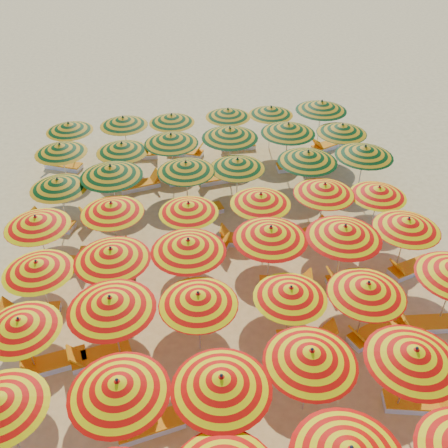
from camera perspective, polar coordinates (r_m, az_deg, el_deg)
The scene contains 70 objects.
ground at distance 17.68m, azimuth 0.25°, elevation -5.12°, with size 120.00×120.00×0.00m, color #F5CB6D.
umbrella_7 at distance 11.96m, azimuth -12.01°, elevation -17.76°, with size 3.07×3.07×2.49m.
umbrella_8 at distance 11.80m, azimuth -0.30°, elevation -17.66°, with size 3.05×3.05×2.49m.
umbrella_9 at distance 12.46m, azimuth 9.92°, elevation -14.66°, with size 2.67×2.67×2.45m.
umbrella_10 at distance 13.08m, azimuth 20.96°, elevation -13.83°, with size 2.62×2.62×2.48m.
umbrella_12 at distance 14.23m, azimuth -22.30°, elevation -10.56°, with size 2.54×2.54×2.22m.
umbrella_13 at distance 13.67m, azimuth -12.83°, elevation -8.82°, with size 3.05×3.05×2.53m.
umbrella_14 at distance 13.70m, azimuth -2.96°, elevation -8.53°, with size 2.94×2.94×2.35m.
umbrella_15 at distance 14.14m, azimuth 7.62°, elevation -7.76°, with size 2.23×2.23×2.22m.
umbrella_16 at distance 14.52m, azimuth 16.09°, elevation -7.09°, with size 2.58×2.58×2.36m.
umbrella_18 at distance 15.77m, azimuth -20.56°, elevation -4.59°, with size 2.65×2.65×2.25m.
umbrella_19 at distance 15.29m, azimuth -12.75°, elevation -3.38°, with size 3.03×3.03×2.46m.
umbrella_20 at distance 15.25m, azimuth -4.10°, elevation -2.45°, with size 2.71×2.71×2.48m.
umbrella_21 at distance 15.69m, azimuth 5.34°, elevation -1.03°, with size 2.76×2.76×2.54m.
umbrella_22 at distance 16.09m, azimuth 13.61°, elevation -0.87°, with size 2.76×2.76×2.56m.
umbrella_23 at distance 17.36m, azimuth 20.25°, elevation 0.01°, with size 2.44×2.44×2.34m.
umbrella_24 at distance 17.56m, azimuth -20.64°, elevation 0.26°, with size 2.87×2.87×2.31m.
umbrella_25 at distance 17.50m, azimuth -12.71°, elevation 1.82°, with size 2.59×2.59×2.32m.
umbrella_26 at distance 17.29m, azimuth -4.07°, elevation 1.88°, with size 2.64×2.64×2.21m.
umbrella_27 at distance 17.62m, azimuth 4.21°, elevation 2.91°, with size 2.71×2.71×2.30m.
umbrella_28 at distance 18.38m, azimuth 11.40°, elevation 3.97°, with size 2.89×2.89×2.36m.
umbrella_29 at distance 18.99m, azimuth 17.26°, elevation 3.58°, with size 2.72×2.72×2.19m.
umbrella_30 at distance 19.48m, azimuth -18.44°, elevation 4.41°, with size 2.30×2.30×2.26m.
umbrella_31 at distance 19.31m, azimuth -12.81°, elevation 5.93°, with size 2.71×2.71×2.51m.
umbrella_32 at distance 19.38m, azimuth -4.38°, elevation 6.55°, with size 2.64×2.64×2.39m.
umbrella_33 at distance 19.65m, azimuth 1.54°, elevation 6.92°, with size 2.77×2.77×2.32m.
umbrella_34 at distance 20.06m, azimuth 9.56°, elevation 7.61°, with size 2.99×2.99×2.52m.
umbrella_35 at distance 21.01m, azimuth 15.79°, elevation 8.02°, with size 2.40×2.40×2.49m.
umbrella_36 at distance 21.87m, azimuth -18.20°, elevation 8.20°, with size 2.20×2.20×2.29m.
umbrella_37 at distance 21.29m, azimuth -11.57°, elevation 8.58°, with size 2.27×2.27×2.30m.
umbrella_38 at distance 21.41m, azimuth -6.07°, elevation 9.67°, with size 2.76×2.76×2.44m.
umbrella_39 at distance 21.53m, azimuth 0.68°, elevation 10.37°, with size 2.63×2.63×2.57m.
umbrella_40 at distance 22.19m, azimuth 7.36°, elevation 10.79°, with size 3.13×3.13×2.52m.
umbrella_41 at distance 22.92m, azimuth 13.35°, elevation 10.55°, with size 2.88×2.88×2.35m.
umbrella_42 at distance 23.81m, azimuth -17.29°, elevation 10.55°, with size 2.68×2.68×2.22m.
umbrella_43 at distance 23.56m, azimuth -11.42°, elevation 11.45°, with size 2.47×2.47×2.31m.
umbrella_44 at distance 23.64m, azimuth -6.00°, elevation 11.90°, with size 2.26×2.26×2.24m.
umbrella_45 at distance 24.04m, azimuth 0.45°, elevation 12.57°, with size 2.47×2.47×2.26m.
umbrella_46 at distance 24.38m, azimuth 5.39°, elevation 12.76°, with size 2.56×2.56×2.25m.
umbrella_47 at distance 24.55m, azimuth 11.09°, elevation 13.12°, with size 3.22×3.22×2.56m.
lounger_4 at distance 13.73m, azimuth -8.62°, elevation -21.85°, with size 1.81×0.90×0.69m.
lounger_5 at distance 14.87m, azimuth 21.34°, elevation -18.45°, with size 1.82×0.95×0.69m.
lounger_7 at distance 15.48m, azimuth -18.82°, elevation -14.75°, with size 1.81×0.91×0.69m.
lounger_8 at distance 15.29m, azimuth -14.05°, elevation -14.39°, with size 1.82×0.96×0.69m.
lounger_9 at distance 15.47m, azimuth 9.45°, elevation -12.74°, with size 1.78×0.74×0.69m.
lounger_10 at distance 16.04m, azimuth 16.64°, elevation -11.87°, with size 1.82×1.18×0.69m.
lounger_11 at distance 16.80m, azimuth 21.80°, elevation -10.55°, with size 1.78×0.73×0.69m.
lounger_12 at distance 17.10m, azimuth -21.24°, elevation -9.39°, with size 1.75×0.62×0.69m.
lounger_13 at distance 16.76m, azimuth -13.55°, elevation -8.61°, with size 1.83×1.12×0.69m.
lounger_14 at distance 17.01m, azimuth 7.09°, elevation -6.84°, with size 1.82×0.94×0.69m.
lounger_15 at distance 17.55m, azimuth 14.22°, elevation -6.24°, with size 1.75×0.65×0.69m.
lounger_16 at distance 18.65m, azimuth 20.53°, elevation -4.74°, with size 1.83×1.08×0.69m.
lounger_17 at distance 18.56m, azimuth -17.62°, elevation -4.23°, with size 1.82×0.95×0.69m.
lounger_18 at distance 18.64m, azimuth -13.48°, elevation -3.17°, with size 1.78×0.76×0.69m.
lounger_19 at distance 18.50m, azimuth -2.04°, elevation -2.33°, with size 1.82×1.25×0.69m.
lounger_20 at distance 18.71m, azimuth 2.09°, elevation -1.80°, with size 1.82×0.98×0.69m.
lounger_21 at distance 19.21m, azimuth 9.43°, elevation -1.19°, with size 1.83×1.05×0.69m.
lounger_22 at distance 20.63m, azimuth -19.07°, elevation 0.02°, with size 1.82×1.19×0.69m.
lounger_23 at distance 20.55m, azimuth -13.69°, elevation 0.99°, with size 1.82×1.18×0.69m.
lounger_24 at distance 20.25m, azimuth -2.65°, elevation 1.53°, with size 1.82×0.93×0.69m.
lounger_25 at distance 22.18m, azimuth -9.46°, elevation 4.46°, with size 1.82×0.98×0.69m.
lounger_26 at distance 22.48m, azimuth -4.24°, elevation 5.36°, with size 1.82×1.01×0.69m.
lounger_27 at distance 22.33m, azimuth -0.81°, elevation 5.23°, with size 1.80×0.85×0.69m.
lounger_28 at distance 23.51m, azimuth 8.24°, elevation 6.57°, with size 1.74×0.59×0.69m.
lounger_29 at distance 24.53m, azimuth -17.95°, elevation 6.43°, with size 1.82×1.23×0.69m.
lounger_30 at distance 24.59m, azimuth -9.49°, elevation 7.86°, with size 1.75×0.64×0.69m.
lounger_31 at distance 24.50m, azimuth -4.34°, elevation 8.17°, with size 1.82×1.24×0.69m.
lounger_32 at distance 25.08m, azimuth 1.52°, elevation 8.97°, with size 1.75×0.63×0.69m.
lounger_33 at distance 25.56m, azimuth 11.66°, elevation 8.77°, with size 1.82×1.26×0.69m.
beachgoer_b at distance 16.28m, azimuth -10.77°, elevation -6.83°, with size 0.73×0.57×1.50m, color tan.
Camera 1 is at (-2.07, -13.04, 11.76)m, focal length 40.00 mm.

